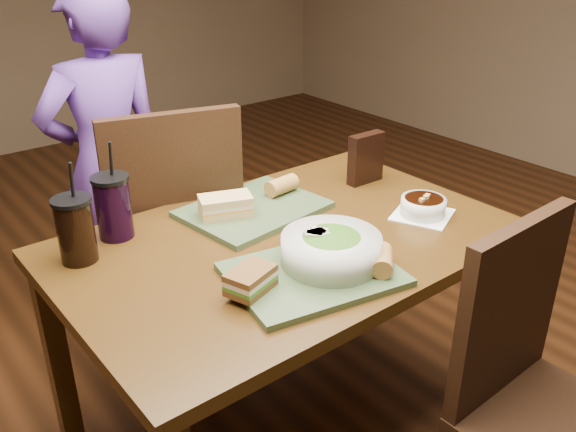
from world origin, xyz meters
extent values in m
plane|color=#381C0B|center=(0.00, 0.00, 0.00)|extent=(6.00, 6.00, 0.00)
cube|color=#3D260C|center=(0.60, -0.38, 0.35)|extent=(0.06, 0.06, 0.71)
cube|color=#3D260C|center=(-0.60, 0.38, 0.35)|extent=(0.06, 0.06, 0.71)
cube|color=#3D260C|center=(0.60, 0.38, 0.35)|extent=(0.06, 0.06, 0.71)
cube|color=#3D260C|center=(0.00, 0.00, 0.73)|extent=(1.30, 0.85, 0.04)
cube|color=black|center=(0.25, -0.76, 0.44)|extent=(0.42, 0.42, 0.04)
cube|color=black|center=(0.25, -0.58, 0.70)|extent=(0.41, 0.05, 0.49)
cube|color=black|center=(0.42, -0.59, 0.21)|extent=(0.04, 0.04, 0.42)
cube|color=black|center=(-0.12, 0.64, 0.49)|extent=(0.56, 0.56, 0.04)
cube|color=black|center=(-0.12, 0.43, 0.78)|extent=(0.45, 0.16, 0.54)
cube|color=black|center=(-0.32, 0.44, 0.23)|extent=(0.04, 0.04, 0.46)
cube|color=black|center=(0.07, 0.44, 0.23)|extent=(0.04, 0.04, 0.46)
cube|color=black|center=(-0.32, 0.83, 0.23)|extent=(0.04, 0.04, 0.46)
cube|color=black|center=(0.07, 0.83, 0.23)|extent=(0.04, 0.04, 0.46)
imported|color=#5A3289|center=(-0.12, 0.99, 0.71)|extent=(0.52, 0.35, 1.42)
cube|color=#394B2C|center=(-0.09, -0.21, 0.76)|extent=(0.47, 0.39, 0.02)
cube|color=#394B2C|center=(0.02, 0.21, 0.76)|extent=(0.45, 0.37, 0.02)
cylinder|color=silver|center=(-0.02, -0.21, 0.81)|extent=(0.26, 0.26, 0.08)
ellipsoid|color=#427219|center=(-0.02, -0.21, 0.82)|extent=(0.21, 0.21, 0.07)
cube|color=beige|center=(-0.05, -0.18, 0.85)|extent=(0.05, 0.05, 0.01)
cube|color=beige|center=(-0.05, -0.17, 0.85)|extent=(0.05, 0.05, 0.01)
cube|color=beige|center=(-0.03, -0.18, 0.85)|extent=(0.03, 0.05, 0.01)
cube|color=beige|center=(-0.03, -0.17, 0.85)|extent=(0.05, 0.05, 0.01)
cube|color=white|center=(0.42, -0.15, 0.75)|extent=(0.22, 0.22, 0.00)
cylinder|color=silver|center=(0.42, -0.15, 0.78)|extent=(0.14, 0.14, 0.05)
cylinder|color=black|center=(0.42, -0.15, 0.80)|extent=(0.12, 0.12, 0.01)
cube|color=#B28947|center=(0.40, -0.16, 0.81)|extent=(0.01, 0.01, 0.01)
cube|color=#B28947|center=(0.42, -0.15, 0.81)|extent=(0.02, 0.02, 0.01)
cube|color=#B28947|center=(0.44, -0.15, 0.81)|extent=(0.02, 0.02, 0.01)
cube|color=#593819|center=(-0.26, -0.18, 0.78)|extent=(0.14, 0.12, 0.02)
cube|color=#3F721E|center=(-0.26, -0.18, 0.79)|extent=(0.14, 0.12, 0.01)
cube|color=beige|center=(-0.26, -0.18, 0.80)|extent=(0.14, 0.12, 0.01)
cube|color=#593819|center=(-0.26, -0.18, 0.82)|extent=(0.14, 0.12, 0.02)
cube|color=tan|center=(-0.08, 0.21, 0.78)|extent=(0.18, 0.14, 0.02)
cube|color=orange|center=(-0.08, 0.21, 0.79)|extent=(0.18, 0.14, 0.01)
cube|color=beige|center=(-0.08, 0.21, 0.80)|extent=(0.18, 0.14, 0.01)
cube|color=tan|center=(-0.08, 0.21, 0.82)|extent=(0.18, 0.14, 0.02)
cylinder|color=#AD7533|center=(0.06, -0.31, 0.79)|extent=(0.12, 0.11, 0.05)
cylinder|color=#AD7533|center=(0.16, 0.23, 0.80)|extent=(0.12, 0.07, 0.06)
cylinder|color=black|center=(-0.52, 0.25, 0.84)|extent=(0.10, 0.10, 0.17)
cylinder|color=black|center=(-0.52, 0.25, 0.93)|extent=(0.10, 0.10, 0.01)
cylinder|color=black|center=(-0.51, 0.25, 0.98)|extent=(0.01, 0.03, 0.11)
cylinder|color=black|center=(-0.38, 0.32, 0.84)|extent=(0.10, 0.10, 0.18)
cylinder|color=black|center=(-0.38, 0.32, 0.93)|extent=(0.11, 0.11, 0.01)
cylinder|color=black|center=(-0.37, 0.32, 0.98)|extent=(0.01, 0.03, 0.11)
cube|color=black|center=(0.48, 0.16, 0.84)|extent=(0.14, 0.04, 0.18)
camera|label=1|loc=(-0.98, -1.22, 1.57)|focal=38.00mm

